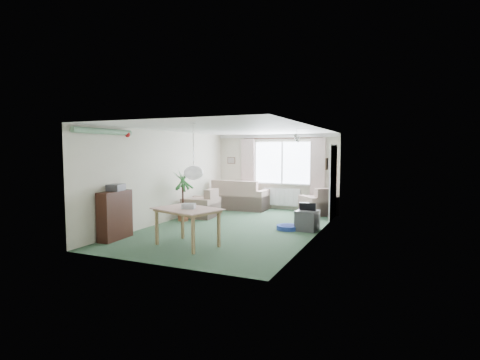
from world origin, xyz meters
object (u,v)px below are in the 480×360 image
at_px(coffee_table, 251,203).
at_px(pet_bed, 288,227).
at_px(sofa, 239,194).
at_px(armchair_corner, 318,201).
at_px(houseplant, 183,196).
at_px(armchair_left, 201,203).
at_px(tv_cube, 307,220).
at_px(bookshelf, 115,215).
at_px(dining_table, 187,228).

xyz_separation_m(coffee_table, pet_bed, (1.93, -2.47, -0.15)).
xyz_separation_m(sofa, armchair_corner, (2.58, -0.02, -0.07)).
bearing_deg(armchair_corner, houseplant, -3.77).
xyz_separation_m(armchair_left, tv_cube, (3.20, -0.58, -0.16)).
distance_m(armchair_left, tv_cube, 3.26).
xyz_separation_m(sofa, bookshelf, (-0.74, -4.87, 0.05)).
xyz_separation_m(bookshelf, pet_bed, (3.10, 2.40, -0.46)).
bearing_deg(bookshelf, pet_bed, 34.02).
bearing_deg(sofa, dining_table, 100.11).
relative_size(bookshelf, houseplant, 0.76).
height_order(coffee_table, tv_cube, tv_cube).
relative_size(armchair_left, tv_cube, 1.71).
distance_m(armchair_left, bookshelf, 3.11).
relative_size(armchair_left, bookshelf, 0.87).
relative_size(sofa, houseplant, 1.38).
bearing_deg(armchair_corner, dining_table, 28.83).
xyz_separation_m(tv_cube, pet_bed, (-0.44, -0.11, -0.18)).
distance_m(armchair_corner, houseplant, 4.00).
xyz_separation_m(bookshelf, houseplant, (0.19, 2.37, 0.17)).
bearing_deg(dining_table, pet_bed, 58.20).
height_order(armchair_corner, bookshelf, bookshelf).
bearing_deg(pet_bed, bookshelf, -142.16).
bearing_deg(bookshelf, armchair_left, 79.90).
height_order(armchair_left, dining_table, armchair_left).
bearing_deg(houseplant, tv_cube, 2.41).
relative_size(coffee_table, pet_bed, 1.68).
bearing_deg(armchair_left, pet_bed, 73.70).
bearing_deg(sofa, armchair_corner, 178.12).
bearing_deg(coffee_table, pet_bed, -51.92).
xyz_separation_m(coffee_table, houseplant, (-0.97, -2.50, 0.48)).
distance_m(coffee_table, bookshelf, 5.02).
bearing_deg(bookshelf, armchair_corner, 51.82).
xyz_separation_m(coffee_table, tv_cube, (2.38, -2.36, 0.04)).
distance_m(sofa, dining_table, 4.82).
distance_m(armchair_corner, dining_table, 4.97).
distance_m(sofa, armchair_corner, 2.58).
xyz_separation_m(houseplant, pet_bed, (2.91, 0.03, -0.63)).
bearing_deg(tv_cube, sofa, 143.68).
xyz_separation_m(armchair_left, bookshelf, (-0.34, -3.09, 0.11)).
height_order(coffee_table, dining_table, dining_table).
bearing_deg(sofa, tv_cube, 138.55).
relative_size(armchair_corner, pet_bed, 1.67).
bearing_deg(coffee_table, houseplant, -111.21).
bearing_deg(bookshelf, sofa, 77.55).
relative_size(bookshelf, tv_cube, 1.97).
bearing_deg(sofa, bookshelf, 80.05).
xyz_separation_m(houseplant, dining_table, (1.51, -2.23, -0.32)).
height_order(sofa, pet_bed, sofa).
relative_size(bookshelf, pet_bed, 1.92).
relative_size(armchair_corner, dining_table, 0.77).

